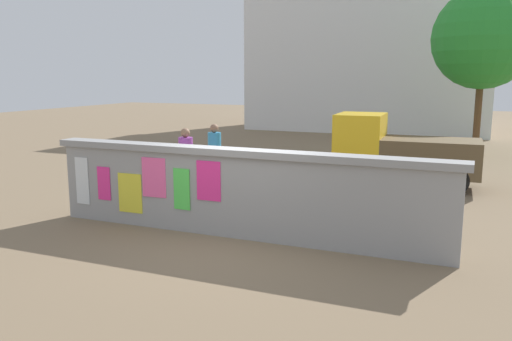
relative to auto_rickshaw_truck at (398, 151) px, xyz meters
The scene contains 10 objects.
ground 3.21m from the auto_rickshaw_truck, 129.88° to the left, with size 60.00×60.00×0.00m, color #7A664C.
poster_wall 5.98m from the auto_rickshaw_truck, 109.41° to the right, with size 7.62×0.42×1.59m.
auto_rickshaw_truck is the anchor object (origin of this frame).
motorcycle 5.43m from the auto_rickshaw_truck, 127.05° to the right, with size 1.89×0.61×0.87m.
bicycle_near 3.51m from the auto_rickshaw_truck, 136.22° to the right, with size 1.71×0.44×0.95m.
bicycle_far 4.53m from the auto_rickshaw_truck, 83.20° to the right, with size 1.69×0.48×0.95m.
person_walking 5.49m from the auto_rickshaw_truck, 144.99° to the right, with size 0.38×0.38×1.62m.
person_bystander 4.77m from the auto_rickshaw_truck, 155.96° to the right, with size 0.36×0.36×1.62m.
tree_roadside 7.35m from the auto_rickshaw_truck, 73.83° to the left, with size 3.51×3.51×5.85m.
building_background 15.13m from the auto_rickshaw_truck, 103.88° to the left, with size 12.28×5.93×8.68m.
Camera 1 is at (3.79, -8.20, 2.85)m, focal length 36.75 mm.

